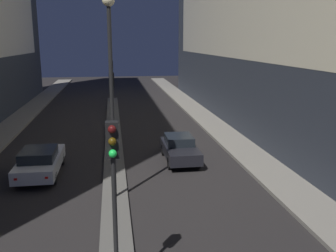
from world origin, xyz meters
The scene contains 7 objects.
median_strip centered at (0.00, 19.49, 0.07)m, with size 1.11×36.97×0.14m.
traffic_light_near centered at (0.00, 3.10, 3.54)m, with size 0.32×0.42×4.64m.
traffic_light_mid centered at (0.00, 17.30, 3.54)m, with size 0.32×0.42×4.64m.
traffic_light_far centered at (0.00, 31.26, 3.54)m, with size 0.32×0.42×4.64m.
street_lamp centered at (0.00, 9.39, 5.56)m, with size 0.49×0.49×8.28m.
car_left_lane centered at (-3.69, 12.95, 0.74)m, with size 1.90×4.66×1.43m.
car_right_lane centered at (3.69, 14.22, 0.73)m, with size 1.73×4.12×1.42m.
Camera 1 is at (0.05, -5.75, 6.68)m, focal length 40.00 mm.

